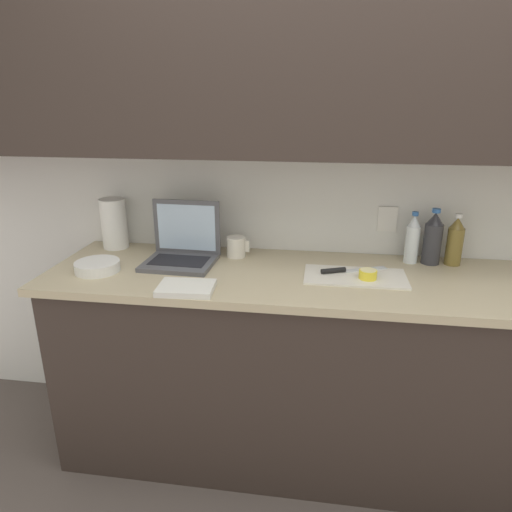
# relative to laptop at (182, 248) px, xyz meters

# --- Properties ---
(ground_plane) EXTENTS (12.00, 12.00, 0.00)m
(ground_plane) POSITION_rel_laptop_xyz_m (0.74, -0.09, -1.00)
(ground_plane) COLOR #564C47
(ground_plane) RESTS_ON ground
(wall_back) EXTENTS (5.20, 0.38, 2.60)m
(wall_back) POSITION_rel_laptop_xyz_m (0.74, 0.16, 0.55)
(wall_back) COLOR white
(wall_back) RESTS_ON ground_plane
(counter_unit) EXTENTS (2.60, 0.65, 0.94)m
(counter_unit) POSITION_rel_laptop_xyz_m (0.76, -0.09, -0.52)
(counter_unit) COLOR #332823
(counter_unit) RESTS_ON ground_plane
(laptop) EXTENTS (0.33, 0.27, 0.28)m
(laptop) POSITION_rel_laptop_xyz_m (0.00, 0.00, 0.00)
(laptop) COLOR #515156
(laptop) RESTS_ON counter_unit
(cutting_board) EXTENTS (0.43, 0.23, 0.01)m
(cutting_board) POSITION_rel_laptop_xyz_m (0.79, -0.09, -0.06)
(cutting_board) COLOR silver
(cutting_board) RESTS_ON counter_unit
(knife) EXTENTS (0.29, 0.14, 0.02)m
(knife) POSITION_rel_laptop_xyz_m (0.74, -0.05, -0.05)
(knife) COLOR silver
(knife) RESTS_ON cutting_board
(lemon_half_cut) EXTENTS (0.07, 0.07, 0.04)m
(lemon_half_cut) POSITION_rel_laptop_xyz_m (0.84, -0.12, -0.04)
(lemon_half_cut) COLOR yellow
(lemon_half_cut) RESTS_ON cutting_board
(bottle_green_soda) EXTENTS (0.07, 0.07, 0.24)m
(bottle_green_soda) POSITION_rel_laptop_xyz_m (1.24, 0.14, 0.04)
(bottle_green_soda) COLOR olive
(bottle_green_soda) RESTS_ON counter_unit
(bottle_oil_tall) EXTENTS (0.08, 0.08, 0.26)m
(bottle_oil_tall) POSITION_rel_laptop_xyz_m (1.14, 0.14, 0.05)
(bottle_oil_tall) COLOR #333338
(bottle_oil_tall) RESTS_ON counter_unit
(bottle_water_clear) EXTENTS (0.06, 0.06, 0.24)m
(bottle_water_clear) POSITION_rel_laptop_xyz_m (1.05, 0.14, 0.05)
(bottle_water_clear) COLOR silver
(bottle_water_clear) RESTS_ON counter_unit
(measuring_cup) EXTENTS (0.11, 0.09, 0.10)m
(measuring_cup) POSITION_rel_laptop_xyz_m (0.24, 0.10, -0.02)
(measuring_cup) COLOR silver
(measuring_cup) RESTS_ON counter_unit
(bowl_white) EXTENTS (0.19, 0.19, 0.05)m
(bowl_white) POSITION_rel_laptop_xyz_m (-0.33, -0.18, -0.04)
(bowl_white) COLOR white
(bowl_white) RESTS_ON counter_unit
(paper_towel_roll) EXTENTS (0.13, 0.13, 0.25)m
(paper_towel_roll) POSITION_rel_laptop_xyz_m (-0.40, 0.15, 0.06)
(paper_towel_roll) COLOR white
(paper_towel_roll) RESTS_ON counter_unit
(dish_towel) EXTENTS (0.23, 0.17, 0.02)m
(dish_towel) POSITION_rel_laptop_xyz_m (0.11, -0.33, -0.05)
(dish_towel) COLOR silver
(dish_towel) RESTS_ON counter_unit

